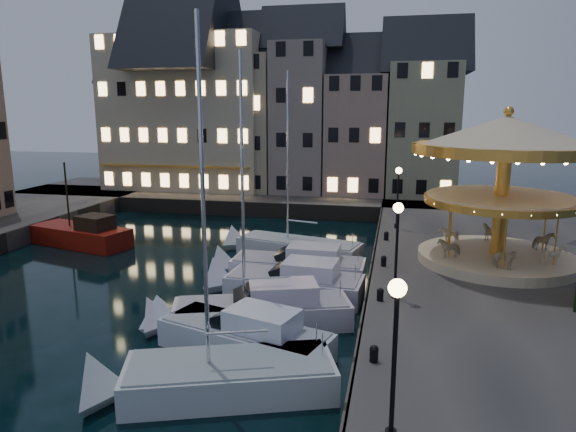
% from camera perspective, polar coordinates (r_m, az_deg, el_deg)
% --- Properties ---
extents(ground, '(160.00, 160.00, 0.00)m').
position_cam_1_polar(ground, '(23.56, -6.58, -11.48)').
color(ground, black).
rests_on(ground, ground).
extents(quay_east, '(16.00, 56.00, 1.30)m').
position_cam_1_polar(quay_east, '(28.69, 25.58, -6.91)').
color(quay_east, '#474442').
rests_on(quay_east, ground).
extents(quay_north, '(44.00, 12.00, 1.30)m').
position_cam_1_polar(quay_north, '(51.49, -5.16, 2.10)').
color(quay_north, '#474442').
rests_on(quay_north, ground).
extents(quaywall_e, '(0.15, 44.00, 1.30)m').
position_cam_1_polar(quaywall_e, '(27.86, 9.30, -6.41)').
color(quaywall_e, '#47423A').
rests_on(quaywall_e, ground).
extents(quaywall_n, '(48.00, 0.15, 1.30)m').
position_cam_1_polar(quaywall_n, '(45.27, -4.98, 0.76)').
color(quaywall_n, '#47423A').
rests_on(quaywall_n, ground).
extents(streetlamp_a, '(0.44, 0.44, 4.17)m').
position_cam_1_polar(streetlamp_a, '(12.62, 11.83, -13.13)').
color(streetlamp_a, black).
rests_on(streetlamp_a, quay_east).
extents(streetlamp_b, '(0.44, 0.44, 4.17)m').
position_cam_1_polar(streetlamp_b, '(22.11, 12.03, -2.24)').
color(streetlamp_b, black).
rests_on(streetlamp_b, quay_east).
extents(streetlamp_c, '(0.44, 0.44, 4.17)m').
position_cam_1_polar(streetlamp_c, '(35.36, 12.13, 2.98)').
color(streetlamp_c, black).
rests_on(streetlamp_c, quay_east).
extents(bollard_a, '(0.30, 0.30, 0.57)m').
position_cam_1_polar(bollard_a, '(17.28, 9.53, -14.77)').
color(bollard_a, black).
rests_on(bollard_a, quay_east).
extents(bollard_b, '(0.30, 0.30, 0.57)m').
position_cam_1_polar(bollard_b, '(22.34, 10.20, -8.51)').
color(bollard_b, black).
rests_on(bollard_b, quay_east).
extents(bollard_c, '(0.30, 0.30, 0.57)m').
position_cam_1_polar(bollard_c, '(27.09, 10.58, -4.88)').
color(bollard_c, black).
rests_on(bollard_c, quay_east).
extents(bollard_d, '(0.30, 0.30, 0.57)m').
position_cam_1_polar(bollard_d, '(32.40, 10.87, -2.13)').
color(bollard_d, black).
rests_on(bollard_d, quay_east).
extents(townhouse_na, '(5.50, 8.00, 12.80)m').
position_cam_1_polar(townhouse_na, '(57.06, -15.97, 9.85)').
color(townhouse_na, gray).
rests_on(townhouse_na, quay_north).
extents(townhouse_nb, '(6.16, 8.00, 13.80)m').
position_cam_1_polar(townhouse_nb, '(54.72, -10.86, 10.54)').
color(townhouse_nb, gray).
rests_on(townhouse_nb, quay_north).
extents(townhouse_nc, '(6.82, 8.00, 14.80)m').
position_cam_1_polar(townhouse_nc, '(52.67, -4.68, 11.22)').
color(townhouse_nc, tan).
rests_on(townhouse_nc, quay_north).
extents(townhouse_nd, '(5.50, 8.00, 15.80)m').
position_cam_1_polar(townhouse_nd, '(51.32, 1.61, 11.79)').
color(townhouse_nd, gray).
rests_on(townhouse_nd, quay_north).
extents(townhouse_ne, '(6.16, 8.00, 12.80)m').
position_cam_1_polar(townhouse_ne, '(50.64, 7.77, 9.99)').
color(townhouse_ne, gray).
rests_on(townhouse_ne, quay_north).
extents(townhouse_nf, '(6.82, 8.00, 13.80)m').
position_cam_1_polar(townhouse_nf, '(50.53, 14.75, 10.28)').
color(townhouse_nf, gray).
rests_on(townhouse_nf, quay_north).
extents(hotel_corner, '(17.60, 9.00, 16.80)m').
position_cam_1_polar(hotel_corner, '(54.69, -10.87, 12.12)').
color(hotel_corner, '#C3B897').
rests_on(hotel_corner, quay_north).
extents(motorboat_a, '(7.96, 4.97, 13.35)m').
position_cam_1_polar(motorboat_a, '(17.94, -8.38, -17.50)').
color(motorboat_a, silver).
rests_on(motorboat_a, ground).
extents(motorboat_b, '(7.89, 4.37, 2.15)m').
position_cam_1_polar(motorboat_b, '(20.57, -5.82, -13.10)').
color(motorboat_b, silver).
rests_on(motorboat_b, ground).
extents(motorboat_c, '(8.60, 4.77, 11.56)m').
position_cam_1_polar(motorboat_c, '(22.62, -3.91, -10.59)').
color(motorboat_c, silver).
rests_on(motorboat_c, ground).
extents(motorboat_d, '(7.87, 3.08, 2.15)m').
position_cam_1_polar(motorboat_d, '(26.05, -0.15, -7.57)').
color(motorboat_d, silver).
rests_on(motorboat_d, ground).
extents(motorboat_e, '(8.38, 2.50, 2.15)m').
position_cam_1_polar(motorboat_e, '(28.75, 0.34, -5.69)').
color(motorboat_e, silver).
rests_on(motorboat_e, ground).
extents(motorboat_f, '(9.00, 4.29, 11.95)m').
position_cam_1_polar(motorboat_f, '(33.01, 0.28, -3.58)').
color(motorboat_f, silver).
rests_on(motorboat_f, ground).
extents(red_fishing_boat, '(7.79, 4.38, 5.91)m').
position_cam_1_polar(red_fishing_boat, '(38.26, -21.89, -2.03)').
color(red_fishing_boat, maroon).
rests_on(red_fishing_boat, ground).
extents(carousel, '(9.28, 9.28, 8.12)m').
position_cam_1_polar(carousel, '(28.46, 22.95, 5.57)').
color(carousel, beige).
rests_on(carousel, quay_east).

